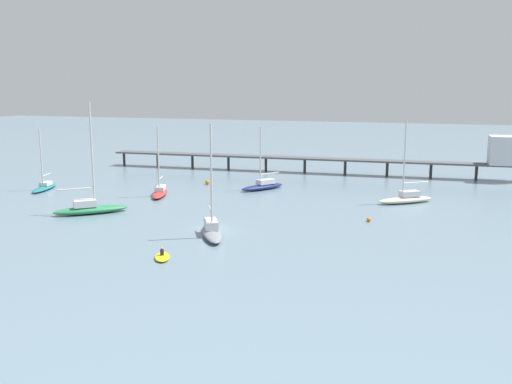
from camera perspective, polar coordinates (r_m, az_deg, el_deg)
name	(u,v)px	position (r m, az deg, el deg)	size (l,w,h in m)	color
ground_plane	(213,229)	(65.26, -4.35, -3.70)	(400.00, 400.00, 0.00)	slate
pier	(410,154)	(104.71, 15.27, 3.67)	(77.78, 6.99, 7.75)	#4C4C51
sailboat_teal	(44,186)	(95.30, -20.51, 0.56)	(3.92, 8.08, 9.74)	#1E727A
sailboat_red	(160,191)	(85.66, -9.65, 0.09)	(4.37, 8.05, 10.50)	red
sailboat_cream	(406,198)	(81.78, 14.85, -0.56)	(7.92, 6.69, 11.53)	beige
sailboat_green	(90,207)	(75.56, -16.35, -1.49)	(8.55, 8.01, 14.16)	#287F4C
sailboat_navy	(263,185)	(89.40, 0.70, 0.69)	(6.13, 7.77, 9.85)	navy
sailboat_gray	(211,229)	(61.97, -4.50, -3.73)	(5.76, 8.28, 12.26)	gray
dinghy_yellow	(162,257)	(54.73, -9.42, -6.42)	(2.71, 3.45, 1.14)	yellow
mooring_buoy_inner	(207,182)	(94.54, -4.92, 1.00)	(0.75, 0.75, 0.75)	orange
mooring_buoy_near	(369,220)	(69.64, 11.28, -2.74)	(0.53, 0.53, 0.53)	orange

